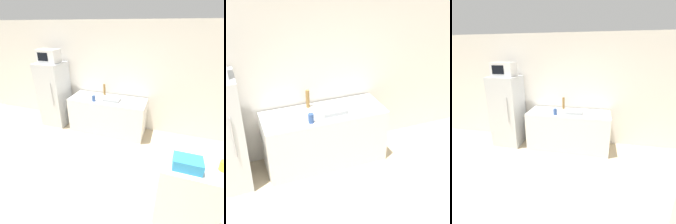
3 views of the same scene
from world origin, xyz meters
TOP-DOWN VIEW (x-y plane):
  - wall_back at (0.00, 3.25)m, footprint 8.00×0.06m
  - refrigerator at (-1.36, 2.82)m, footprint 0.65×0.66m
  - microwave at (-1.36, 2.82)m, footprint 0.50×0.33m
  - counter at (0.13, 2.84)m, footprint 1.85×0.70m
  - sink_basin at (0.27, 2.81)m, footprint 0.38×0.31m
  - bottle_tall at (-0.04, 3.08)m, footprint 0.06×0.06m
  - bottle_short at (-0.13, 2.61)m, footprint 0.08×0.08m
  - shelf_cabinet at (1.87, 0.76)m, footprint 0.68×0.32m
  - basket at (1.79, 0.76)m, footprint 0.30×0.19m
  - jar at (2.15, 0.85)m, footprint 0.08×0.08m

SIDE VIEW (x-z plane):
  - counter at x=0.13m, z-range 0.00..0.88m
  - shelf_cabinet at x=1.87m, z-range 0.00..1.12m
  - refrigerator at x=-1.36m, z-range 0.00..1.66m
  - sink_basin at x=0.27m, z-range 0.88..0.94m
  - bottle_short at x=-0.13m, z-range 0.88..1.02m
  - bottle_tall at x=-0.04m, z-range 0.88..1.17m
  - jar at x=2.15m, z-range 1.12..1.23m
  - basket at x=1.79m, z-range 1.12..1.25m
  - wall_back at x=0.00m, z-range 0.00..2.60m
  - microwave at x=-1.36m, z-range 1.66..1.97m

